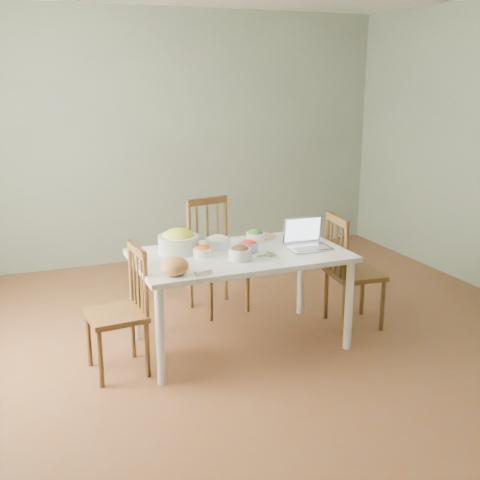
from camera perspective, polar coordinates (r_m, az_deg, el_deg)
name	(u,v)px	position (r m, az deg, el deg)	size (l,w,h in m)	color
floor	(260,343)	(4.73, 1.96, -9.77)	(5.00, 5.00, 0.00)	brown
wall_back	(168,138)	(6.67, -6.88, 9.63)	(5.00, 0.00, 2.70)	gray
dining_table	(240,299)	(4.57, 0.00, -5.66)	(1.57, 0.88, 0.74)	white
chair_far	(218,257)	(5.20, -2.06, -1.60)	(0.43, 0.41, 0.98)	#412710
chair_left	(116,312)	(4.22, -11.76, -6.70)	(0.40, 0.38, 0.90)	#412710
chair_right	(355,271)	(4.99, 10.89, -2.89)	(0.41, 0.40, 0.94)	#412710
bread_boule	(174,266)	(3.98, -6.27, -2.48)	(0.19, 0.19, 0.12)	#B4763A
butter_stick	(204,272)	(3.98, -3.48, -3.10)	(0.11, 0.03, 0.03)	#F3E6CB
bowl_squash	(178,241)	(4.47, -5.87, -0.10)	(0.30, 0.30, 0.18)	yellow
bowl_carrot	(203,251)	(4.37, -3.58, -1.05)	(0.15, 0.15, 0.08)	orange
bowl_onion	(218,242)	(4.56, -2.12, -0.18)	(0.19, 0.19, 0.10)	beige
bowl_mushroom	(240,253)	(4.27, 0.00, -1.23)	(0.16, 0.16, 0.11)	black
bowl_redpep	(248,246)	(4.47, 0.79, -0.58)	(0.15, 0.15, 0.09)	red
bowl_broccoli	(256,236)	(4.75, 1.51, 0.43)	(0.15, 0.15, 0.10)	#2D6820
flatbread	(264,236)	(4.88, 2.34, 0.36)	(0.19, 0.19, 0.02)	#DDB683
basil_bunch	(266,254)	(4.39, 2.48, -1.35)	(0.18, 0.18, 0.02)	#3C732A
laptop	(310,235)	(4.56, 6.66, 0.52)	(0.32, 0.26, 0.22)	#BBBBC2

